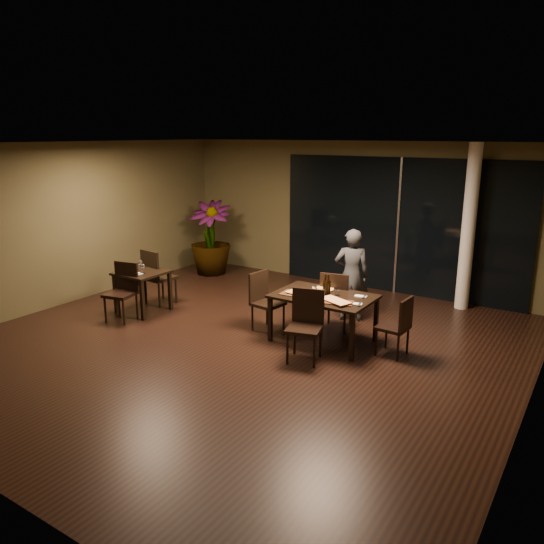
{
  "coord_description": "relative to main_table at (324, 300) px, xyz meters",
  "views": [
    {
      "loc": [
        4.55,
        -6.11,
        3.16
      ],
      "look_at": [
        0.2,
        0.58,
        1.05
      ],
      "focal_mm": 35.0,
      "sensor_mm": 36.0,
      "label": 1
    }
  ],
  "objects": [
    {
      "name": "main_table",
      "position": [
        0.0,
        0.0,
        0.0
      ],
      "size": [
        1.5,
        1.0,
        0.75
      ],
      "color": "black",
      "rests_on": "ground"
    },
    {
      "name": "napkin_near",
      "position": [
        0.6,
        -0.15,
        0.08
      ],
      "size": [
        0.2,
        0.14,
        0.01
      ],
      "primitive_type": "cube",
      "rotation": [
        0.0,
        0.0,
        0.25
      ],
      "color": "white",
      "rests_on": "main_table"
    },
    {
      "name": "bottle_c",
      "position": [
        0.03,
        0.09,
        0.23
      ],
      "size": [
        0.07,
        0.07,
        0.31
      ],
      "primitive_type": null,
      "color": "black",
      "rests_on": "main_table"
    },
    {
      "name": "chair_main_right",
      "position": [
        1.17,
        0.08,
        -0.18
      ],
      "size": [
        0.44,
        0.44,
        0.89
      ],
      "rotation": [
        0.0,
        0.0,
        -1.64
      ],
      "color": "black",
      "rests_on": "ground"
    },
    {
      "name": "wine_glass_a",
      "position": [
        -3.5,
        -0.43,
        0.16
      ],
      "size": [
        0.08,
        0.08,
        0.18
      ],
      "primitive_type": null,
      "color": "white",
      "rests_on": "side_table"
    },
    {
      "name": "window_panel",
      "position": [
        0.0,
        3.16,
        0.67
      ],
      "size": [
        5.0,
        0.06,
        2.7
      ],
      "primitive_type": "cube",
      "color": "black",
      "rests_on": "ground"
    },
    {
      "name": "chair_main_far",
      "position": [
        -0.05,
        0.52,
        -0.12
      ],
      "size": [
        0.54,
        0.54,
        0.99
      ],
      "rotation": [
        0.0,
        0.0,
        3.32
      ],
      "color": "black",
      "rests_on": "ground"
    },
    {
      "name": "bottle_b",
      "position": [
        0.02,
        -0.02,
        0.23
      ],
      "size": [
        0.07,
        0.07,
        0.3
      ],
      "primitive_type": null,
      "color": "black",
      "rests_on": "main_table"
    },
    {
      "name": "napkin_far",
      "position": [
        0.51,
        0.23,
        0.08
      ],
      "size": [
        0.19,
        0.12,
        0.01
      ],
      "primitive_type": "cube",
      "rotation": [
        0.0,
        0.0,
        0.11
      ],
      "color": "white",
      "rests_on": "main_table"
    },
    {
      "name": "tumbler_left",
      "position": [
        -0.2,
        0.08,
        0.12
      ],
      "size": [
        0.08,
        0.08,
        0.09
      ],
      "primitive_type": "cylinder",
      "color": "white",
      "rests_on": "main_table"
    },
    {
      "name": "ground",
      "position": [
        -1.0,
        -0.8,
        -0.68
      ],
      "size": [
        8.0,
        8.0,
        0.0
      ],
      "primitive_type": "plane",
      "color": "black",
      "rests_on": "ground"
    },
    {
      "name": "side_napkin",
      "position": [
        -3.34,
        -0.66,
        0.08
      ],
      "size": [
        0.19,
        0.12,
        0.01
      ],
      "primitive_type": "cube",
      "rotation": [
        0.0,
        0.0,
        -0.05
      ],
      "color": "white",
      "rests_on": "side_table"
    },
    {
      "name": "diner",
      "position": [
        -0.06,
        1.14,
        0.13
      ],
      "size": [
        0.64,
        0.55,
        1.6
      ],
      "primitive_type": "imported",
      "rotation": [
        0.0,
        0.0,
        3.56
      ],
      "color": "#2B2D2F",
      "rests_on": "ground"
    },
    {
      "name": "pizza_board_left",
      "position": [
        -0.29,
        -0.19,
        0.08
      ],
      "size": [
        0.65,
        0.35,
        0.01
      ],
      "primitive_type": "cube",
      "rotation": [
        0.0,
        0.0,
        0.06
      ],
      "color": "#412715",
      "rests_on": "main_table"
    },
    {
      "name": "oblong_pizza_left",
      "position": [
        -0.29,
        -0.19,
        0.1
      ],
      "size": [
        0.47,
        0.25,
        0.02
      ],
      "primitive_type": null,
      "rotation": [
        0.0,
        0.0,
        -0.09
      ],
      "color": "maroon",
      "rests_on": "pizza_board_left"
    },
    {
      "name": "round_pizza",
      "position": [
        -0.14,
        0.26,
        0.08
      ],
      "size": [
        0.32,
        0.32,
        0.01
      ],
      "primitive_type": "cylinder",
      "color": "#A82612",
      "rests_on": "main_table"
    },
    {
      "name": "bottle_a",
      "position": [
        -0.01,
        0.07,
        0.23
      ],
      "size": [
        0.07,
        0.07,
        0.31
      ],
      "primitive_type": null,
      "color": "black",
      "rests_on": "main_table"
    },
    {
      "name": "oblong_pizza_right",
      "position": [
        0.31,
        -0.23,
        0.1
      ],
      "size": [
        0.51,
        0.37,
        0.02
      ],
      "primitive_type": null,
      "rotation": [
        0.0,
        0.0,
        -0.38
      ],
      "color": "#67090A",
      "rests_on": "pizza_board_right"
    },
    {
      "name": "chair_main_left",
      "position": [
        -1.06,
        -0.05,
        -0.14
      ],
      "size": [
        0.5,
        0.5,
        0.96
      ],
      "rotation": [
        0.0,
        0.0,
        1.44
      ],
      "color": "black",
      "rests_on": "ground"
    },
    {
      "name": "potted_plant",
      "position": [
        -4.09,
        2.26,
        0.16
      ],
      "size": [
        1.21,
        1.21,
        1.67
      ],
      "primitive_type": "imported",
      "rotation": [
        0.0,
        0.0,
        0.45
      ],
      "color": "#1F4416",
      "rests_on": "ground"
    },
    {
      "name": "tumbler_right",
      "position": [
        0.17,
        0.12,
        0.12
      ],
      "size": [
        0.07,
        0.07,
        0.08
      ],
      "primitive_type": "cylinder",
      "color": "white",
      "rests_on": "main_table"
    },
    {
      "name": "chair_side_near",
      "position": [
        -3.38,
        -0.97,
        -0.12
      ],
      "size": [
        0.54,
        0.54,
        0.99
      ],
      "rotation": [
        0.0,
        0.0,
        0.2
      ],
      "color": "black",
      "rests_on": "ground"
    },
    {
      "name": "ceiling",
      "position": [
        -1.0,
        -0.8,
        2.34
      ],
      "size": [
        8.0,
        8.0,
        0.04
      ],
      "primitive_type": "cube",
      "color": "silver",
      "rests_on": "wall_back"
    },
    {
      "name": "side_table",
      "position": [
        -3.4,
        -0.5,
        -0.05
      ],
      "size": [
        0.8,
        0.8,
        0.75
      ],
      "color": "black",
      "rests_on": "ground"
    },
    {
      "name": "pizza_board_right",
      "position": [
        0.31,
        -0.23,
        0.08
      ],
      "size": [
        0.57,
        0.38,
        0.01
      ],
      "primitive_type": "cube",
      "rotation": [
        0.0,
        0.0,
        0.24
      ],
      "color": "#452416",
      "rests_on": "main_table"
    },
    {
      "name": "wall_back",
      "position": [
        -1.0,
        3.25,
        0.82
      ],
      "size": [
        8.0,
        0.1,
        3.0
      ],
      "primitive_type": "cube",
      "color": "#443F24",
      "rests_on": "ground"
    },
    {
      "name": "wine_glass_b",
      "position": [
        -3.27,
        -0.58,
        0.15
      ],
      "size": [
        0.07,
        0.07,
        0.16
      ],
      "primitive_type": null,
      "color": "white",
      "rests_on": "side_table"
    },
    {
      "name": "chair_side_far",
      "position": [
        -3.49,
        -0.07,
        -0.09
      ],
      "size": [
        0.55,
        0.55,
        1.06
      ],
      "rotation": [
        0.0,
        0.0,
        3.02
      ],
      "color": "black",
      "rests_on": "ground"
    },
    {
      "name": "wall_left",
      "position": [
        -5.05,
        -0.8,
        0.82
      ],
      "size": [
        0.1,
        8.0,
        3.0
      ],
      "primitive_type": "cube",
      "color": "#443F24",
      "rests_on": "ground"
    },
    {
      "name": "chair_main_near",
      "position": [
        0.09,
        -0.71,
        -0.11
      ],
      "size": [
        0.58,
        0.58,
        1.01
      ],
      "rotation": [
        0.0,
        0.0,
        0.27
      ],
      "color": "black",
      "rests_on": "ground"
    },
    {
      "name": "column",
      "position": [
        1.4,
        2.85,
        0.82
      ],
      "size": [
        0.24,
        0.24,
        3.0
      ],
      "primitive_type": "cylinder",
      "color": "white",
      "rests_on": "ground"
    }
  ]
}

